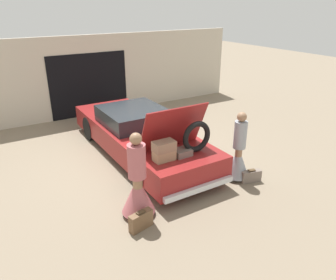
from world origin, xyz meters
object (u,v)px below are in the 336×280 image
object	(u,v)px
car	(139,134)
suitcase_beside_right_person	(251,176)
person_left	(138,187)
suitcase_beside_left_person	(141,221)
person_right	(238,156)

from	to	relation	value
car	suitcase_beside_right_person	distance (m)	3.11
person_left	suitcase_beside_left_person	size ratio (longest dim) A/B	3.52
car	person_right	size ratio (longest dim) A/B	3.34
person_left	suitcase_beside_left_person	world-z (taller)	person_left
person_right	person_left	bearing A→B (deg)	79.41
person_left	suitcase_beside_right_person	size ratio (longest dim) A/B	3.50
person_left	suitcase_beside_right_person	distance (m)	2.81
car	person_right	distance (m)	2.75
car	suitcase_beside_right_person	size ratio (longest dim) A/B	11.11
person_right	suitcase_beside_left_person	bearing A→B (deg)	87.73
car	suitcase_beside_right_person	bearing A→B (deg)	-61.56
suitcase_beside_left_person	suitcase_beside_right_person	size ratio (longest dim) A/B	0.99
person_left	person_right	distance (m)	2.59
car	person_left	distance (m)	2.81
person_left	suitcase_beside_right_person	world-z (taller)	person_left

